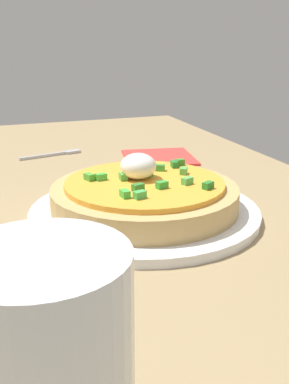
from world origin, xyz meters
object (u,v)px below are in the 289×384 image
at_px(cup_far, 48,377).
at_px(fork, 56,154).
at_px(napkin, 159,157).
at_px(plate, 145,212).
at_px(pizza, 144,194).

bearing_deg(cup_far, fork, -9.71).
xyz_separation_m(fork, napkin, (-0.08, -0.17, -0.00)).
bearing_deg(plate, napkin, -25.01).
distance_m(cup_far, napkin, 0.63).
xyz_separation_m(plate, napkin, (0.25, -0.12, -0.00)).
height_order(cup_far, napkin, cup_far).
relative_size(plate, cup_far, 2.28).
xyz_separation_m(pizza, fork, (0.33, 0.05, -0.03)).
distance_m(pizza, napkin, 0.28).
relative_size(pizza, fork, 1.95).
bearing_deg(napkin, plate, 154.99).
height_order(plate, fork, plate).
xyz_separation_m(plate, fork, (0.33, 0.05, -0.00)).
height_order(fork, napkin, same).
relative_size(cup_far, napkin, 1.02).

